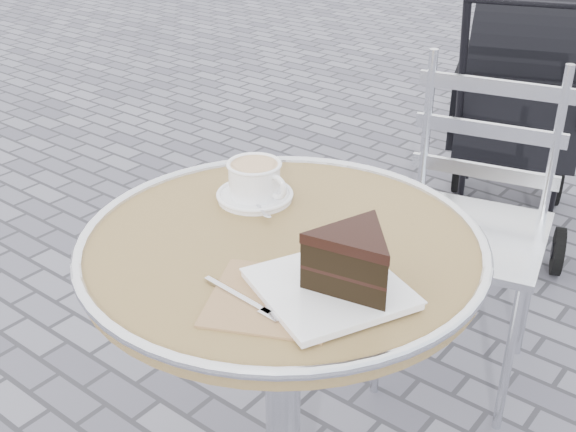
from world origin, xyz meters
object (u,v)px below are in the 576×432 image
Objects in this scene: cafe_table at (283,317)px; cappuccino_set at (255,183)px; cake_plate_set at (346,267)px; baby_stroller at (517,115)px; bistro_chair at (478,189)px.

cappuccino_set is at bearing 146.52° from cafe_table.
cappuccino_set is (-0.14, 0.09, 0.20)m from cafe_table.
cappuccino_set is 0.47× the size of cake_plate_set.
baby_stroller is at bearing 97.41° from cafe_table.
cake_plate_set is (0.18, -0.07, 0.22)m from cafe_table.
cake_plate_set reaches higher than cafe_table.
cappuccino_set is at bearing -117.34° from bistro_chair.
cake_plate_set is at bearing -97.87° from baby_stroller.
baby_stroller is (-0.21, 1.65, -0.13)m from cafe_table.
baby_stroller is (-0.40, 1.72, -0.35)m from cake_plate_set.
cappuccino_set is 0.15× the size of baby_stroller.
baby_stroller reaches higher than cappuccino_set.
cake_plate_set is at bearing -93.50° from bistro_chair.
cake_plate_set is 0.38× the size of bistro_chair.
cafe_table is at bearing -32.37° from cappuccino_set.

